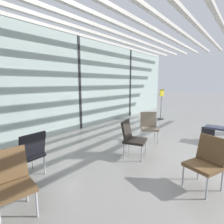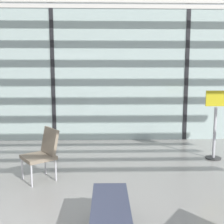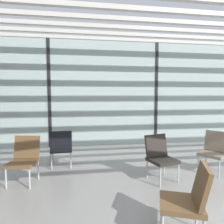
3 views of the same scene
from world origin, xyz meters
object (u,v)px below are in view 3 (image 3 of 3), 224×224
(lounge_chair_1, at_px, (24,157))
(lounge_chair_4, at_px, (214,149))
(lounge_chair_6, at_px, (160,155))
(lounge_chair_3, at_px, (189,197))
(lounge_chair_5, at_px, (61,146))
(parked_airplane, at_px, (147,92))

(lounge_chair_1, bearing_deg, lounge_chair_4, 8.77)
(lounge_chair_1, distance_m, lounge_chair_6, 2.61)
(lounge_chair_3, bearing_deg, lounge_chair_5, -126.23)
(lounge_chair_5, bearing_deg, lounge_chair_4, 164.25)
(lounge_chair_1, height_order, lounge_chair_4, same)
(lounge_chair_5, height_order, lounge_chair_6, same)
(lounge_chair_1, xyz_separation_m, lounge_chair_4, (3.91, -0.06, 0.00))
(lounge_chair_3, distance_m, lounge_chair_4, 2.48)
(parked_airplane, xyz_separation_m, lounge_chair_6, (-2.14, -7.28, -1.33))
(lounge_chair_3, relative_size, lounge_chair_4, 1.00)
(parked_airplane, distance_m, lounge_chair_3, 9.36)
(parked_airplane, relative_size, lounge_chair_3, 15.34)
(lounge_chair_3, distance_m, lounge_chair_6, 1.69)
(lounge_chair_1, xyz_separation_m, lounge_chair_3, (2.28, -1.93, 0.00))
(lounge_chair_3, height_order, lounge_chair_5, same)
(lounge_chair_3, xyz_separation_m, lounge_chair_6, (0.31, 1.66, 0.00))
(lounge_chair_3, height_order, lounge_chair_6, same)
(lounge_chair_5, bearing_deg, lounge_chair_1, 46.76)
(parked_airplane, height_order, lounge_chair_6, parked_airplane)
(lounge_chair_1, xyz_separation_m, lounge_chair_5, (0.62, 0.72, 0.00))
(lounge_chair_1, height_order, lounge_chair_5, same)
(lounge_chair_3, bearing_deg, lounge_chair_1, -108.56)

